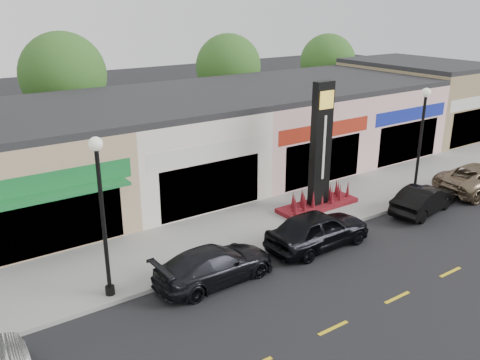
% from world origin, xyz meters
% --- Properties ---
extents(ground, '(120.00, 120.00, 0.00)m').
position_xyz_m(ground, '(0.00, 0.00, 0.00)').
color(ground, black).
rests_on(ground, ground).
extents(sidewalk, '(52.00, 4.30, 0.15)m').
position_xyz_m(sidewalk, '(0.00, 4.35, 0.07)').
color(sidewalk, gray).
rests_on(sidewalk, ground).
extents(curb, '(52.00, 0.20, 0.15)m').
position_xyz_m(curb, '(0.00, 2.10, 0.07)').
color(curb, gray).
rests_on(curb, ground).
extents(shop_beige, '(7.00, 10.85, 4.80)m').
position_xyz_m(shop_beige, '(-8.50, 11.46, 2.40)').
color(shop_beige, tan).
rests_on(shop_beige, ground).
extents(shop_cream, '(7.00, 10.01, 4.80)m').
position_xyz_m(shop_cream, '(-1.50, 11.47, 2.40)').
color(shop_cream, white).
rests_on(shop_cream, ground).
extents(shop_pink_w, '(7.00, 10.01, 4.80)m').
position_xyz_m(shop_pink_w, '(5.50, 11.47, 2.40)').
color(shop_pink_w, beige).
rests_on(shop_pink_w, ground).
extents(shop_pink_e, '(7.00, 10.01, 4.80)m').
position_xyz_m(shop_pink_e, '(12.50, 11.47, 2.40)').
color(shop_pink_e, beige).
rests_on(shop_pink_e, ground).
extents(shop_tan, '(7.00, 10.01, 5.30)m').
position_xyz_m(shop_tan, '(19.50, 11.48, 2.65)').
color(shop_tan, '#9B855A').
rests_on(shop_tan, ground).
extents(tree_rear_west, '(5.20, 5.20, 7.83)m').
position_xyz_m(tree_rear_west, '(-4.00, 19.50, 5.22)').
color(tree_rear_west, '#382619').
rests_on(tree_rear_west, ground).
extents(tree_rear_mid, '(4.80, 4.80, 7.29)m').
position_xyz_m(tree_rear_mid, '(8.00, 19.50, 4.88)').
color(tree_rear_mid, '#382619').
rests_on(tree_rear_mid, ground).
extents(tree_rear_east, '(4.60, 4.60, 6.94)m').
position_xyz_m(tree_rear_east, '(18.00, 19.50, 4.63)').
color(tree_rear_east, '#382619').
rests_on(tree_rear_east, ground).
extents(lamp_west_near, '(0.44, 0.44, 5.47)m').
position_xyz_m(lamp_west_near, '(-8.00, 2.50, 3.48)').
color(lamp_west_near, black).
rests_on(lamp_west_near, sidewalk).
extents(lamp_east_near, '(0.44, 0.44, 5.47)m').
position_xyz_m(lamp_east_near, '(8.00, 2.50, 3.48)').
color(lamp_east_near, black).
rests_on(lamp_east_near, sidewalk).
extents(pylon_sign, '(4.20, 1.30, 6.00)m').
position_xyz_m(pylon_sign, '(3.00, 4.20, 2.27)').
color(pylon_sign, '#5C0F1B').
rests_on(pylon_sign, sidewalk).
extents(car_dark_sedan, '(2.02, 4.61, 1.32)m').
position_xyz_m(car_dark_sedan, '(-4.52, 1.43, 0.66)').
color(car_dark_sedan, black).
rests_on(car_dark_sedan, ground).
extents(car_black_sedan, '(1.90, 4.61, 1.56)m').
position_xyz_m(car_black_sedan, '(0.34, 1.34, 0.78)').
color(car_black_sedan, black).
rests_on(car_black_sedan, ground).
extents(car_black_conv, '(2.02, 4.15, 1.31)m').
position_xyz_m(car_black_conv, '(6.88, 1.16, 0.65)').
color(car_black_conv, black).
rests_on(car_black_conv, ground).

